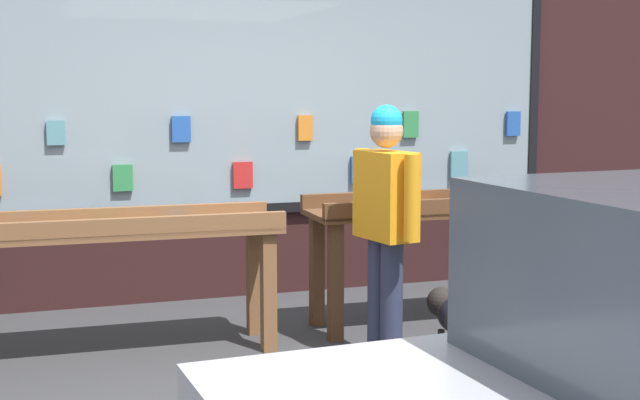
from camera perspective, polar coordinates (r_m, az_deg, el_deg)
The scene contains 6 objects.
ground_plane at distance 5.32m, azimuth 1.54°, elevation -11.51°, with size 40.00×40.00×0.00m, color #38383A.
shopfront_facade at distance 7.31m, azimuth -5.50°, elevation 7.02°, with size 8.90×0.29×3.39m.
display_table_left at distance 5.78m, azimuth -15.96°, elevation -2.68°, with size 2.71×0.65×0.92m.
display_table_right at distance 6.63m, azimuth 10.71°, elevation -1.09°, with size 2.71×0.66×0.95m.
person_browsing at distance 5.55m, azimuth 4.23°, elevation -0.89°, with size 0.29×0.64×1.60m.
small_dog at distance 5.73m, azimuth 8.56°, elevation -7.24°, with size 0.23×0.58×0.42m.
Camera 1 is at (-1.77, -4.72, 1.70)m, focal length 50.00 mm.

